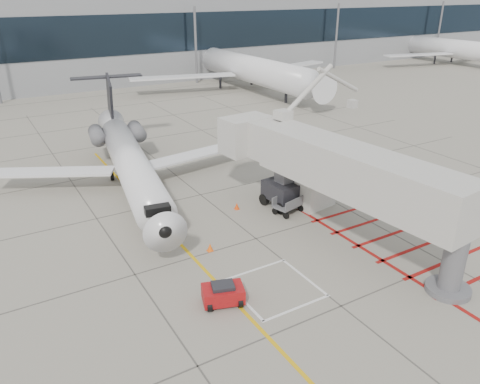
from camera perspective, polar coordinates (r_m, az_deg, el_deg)
ground_plane at (r=27.18m, az=6.54°, el=-9.24°), size 260.00×260.00×0.00m
regional_jet at (r=34.85m, az=-12.80°, el=4.48°), size 25.92×30.57×7.17m
jet_bridge at (r=28.93m, az=13.82°, el=1.25°), size 11.35×20.82×8.00m
pushback_tug at (r=24.05m, az=-2.09°, el=-12.22°), size 2.37×1.88×1.21m
baggage_cart at (r=33.17m, az=5.91°, el=-1.49°), size 2.37×1.82×1.33m
ground_power_unit at (r=34.27m, az=9.16°, el=-0.04°), size 2.95×1.97×2.18m
cone_nose at (r=28.58m, az=-3.67°, el=-6.73°), size 0.37×0.37×0.51m
cone_side at (r=33.71m, az=-0.40°, el=-1.71°), size 0.36×0.36×0.49m
terminal_building at (r=91.53m, az=-15.98°, el=18.00°), size 180.00×28.00×14.00m
terminal_glass_band at (r=78.04m, az=-13.11°, el=18.18°), size 180.00×0.10×6.00m
bg_aircraft_c at (r=75.05m, az=0.31°, el=16.91°), size 35.15×39.05×11.72m
bg_aircraft_e at (r=109.96m, az=24.74°, el=16.84°), size 33.00×36.67×11.00m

